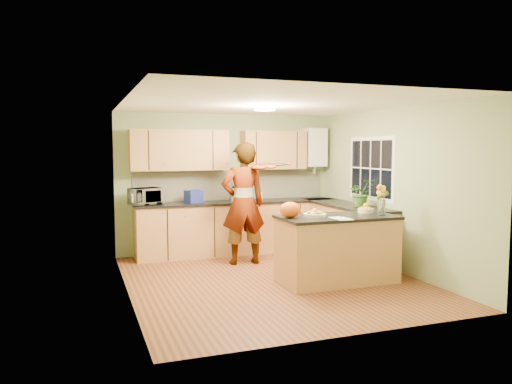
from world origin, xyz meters
name	(u,v)px	position (x,y,z in m)	size (l,w,h in m)	color
floor	(272,280)	(0.00, 0.00, 0.00)	(4.50, 4.50, 0.00)	#552B18
ceiling	(272,104)	(0.00, 0.00, 2.50)	(4.00, 4.50, 0.02)	white
wall_back	(227,183)	(0.00, 2.25, 1.25)	(4.00, 0.02, 2.50)	#98A978
wall_front	(356,212)	(0.00, -2.25, 1.25)	(4.00, 0.02, 2.50)	#98A978
wall_left	(126,198)	(-2.00, 0.00, 1.25)	(0.02, 4.50, 2.50)	#98A978
wall_right	(392,189)	(2.00, 0.00, 1.25)	(0.02, 4.50, 2.50)	#98A978
back_counter	(237,227)	(0.10, 1.95, 0.47)	(3.64, 0.62, 0.94)	#AD7045
right_counter	(346,232)	(1.70, 0.85, 0.47)	(0.62, 2.24, 0.94)	#AD7045
splashback	(232,185)	(0.10, 2.23, 1.20)	(3.60, 0.02, 0.52)	silver
upper_cabinets	(220,150)	(-0.18, 2.08, 1.85)	(3.20, 0.34, 0.70)	#AD7045
boiler	(315,148)	(1.70, 2.09, 1.90)	(0.40, 0.30, 0.86)	white
window_right	(371,168)	(1.99, 0.60, 1.55)	(0.01, 1.30, 1.05)	white
light_switch	(132,198)	(-1.99, -0.60, 1.30)	(0.02, 0.09, 0.09)	white
ceiling_lamp	(265,108)	(0.00, 0.30, 2.46)	(0.30, 0.30, 0.07)	#FFEABF
peninsula_island	(337,249)	(0.83, -0.39, 0.47)	(1.64, 0.84, 0.94)	#AD7045
fruit_dish	(315,214)	(0.48, -0.39, 0.98)	(0.31, 0.31, 0.11)	beige
orange_bowl	(366,209)	(1.38, -0.24, 1.00)	(0.22, 0.22, 0.13)	beige
flower_vase	(382,193)	(1.43, -0.57, 1.26)	(0.26, 0.26, 0.48)	silver
orange_bag	(290,210)	(0.13, -0.34, 1.05)	(0.29, 0.24, 0.22)	#E15312
papers	(342,219)	(0.73, -0.69, 0.95)	(0.21, 0.29, 0.01)	white
violinist	(243,203)	(-0.06, 1.11, 0.99)	(0.72, 0.47, 1.98)	#E4AD8B
violin	(259,167)	(0.14, 0.89, 1.58)	(0.65, 0.26, 0.13)	#500E05
microwave	(146,196)	(-1.51, 1.92, 1.08)	(0.51, 0.34, 0.28)	white
blue_box	(194,197)	(-0.70, 1.92, 1.05)	(0.28, 0.20, 0.22)	navy
kettle	(234,194)	(0.03, 1.92, 1.07)	(0.17, 0.17, 0.32)	#B5B5BA
jar_cream	(250,196)	(0.36, 1.99, 1.03)	(0.11, 0.11, 0.18)	beige
jar_white	(260,196)	(0.52, 1.92, 1.02)	(0.10, 0.10, 0.15)	white
potted_plant	(361,193)	(1.70, 0.43, 1.17)	(0.41, 0.35, 0.45)	#346822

